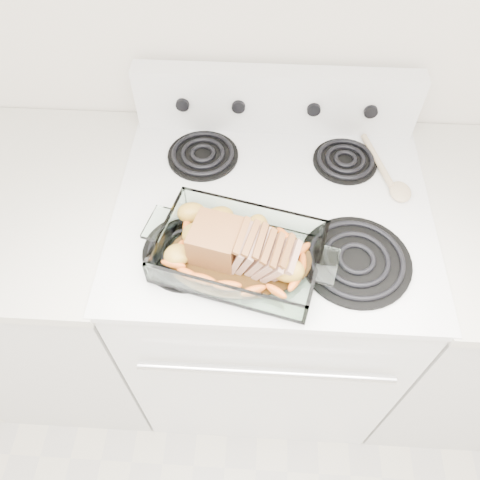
# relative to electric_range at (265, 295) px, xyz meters

# --- Properties ---
(electric_range) EXTENTS (0.78, 0.70, 1.12)m
(electric_range) POSITION_rel_electric_range_xyz_m (0.00, 0.00, 0.00)
(electric_range) COLOR white
(electric_range) RESTS_ON ground
(counter_left) EXTENTS (0.58, 0.68, 0.93)m
(counter_left) POSITION_rel_electric_range_xyz_m (-0.67, -0.00, -0.02)
(counter_left) COLOR silver
(counter_left) RESTS_ON ground
(counter_right) EXTENTS (0.58, 0.68, 0.93)m
(counter_right) POSITION_rel_electric_range_xyz_m (0.66, -0.00, -0.02)
(counter_right) COLOR silver
(counter_right) RESTS_ON ground
(baking_dish) EXTENTS (0.35, 0.23, 0.07)m
(baking_dish) POSITION_rel_electric_range_xyz_m (-0.07, -0.18, 0.48)
(baking_dish) COLOR silver
(baking_dish) RESTS_ON electric_range
(pork_roast) EXTENTS (0.23, 0.10, 0.08)m
(pork_roast) POSITION_rel_electric_range_xyz_m (-0.09, -0.18, 0.51)
(pork_roast) COLOR brown
(pork_roast) RESTS_ON baking_dish
(roast_vegetables) EXTENTS (0.36, 0.20, 0.04)m
(roast_vegetables) POSITION_rel_electric_range_xyz_m (-0.08, -0.14, 0.49)
(roast_vegetables) COLOR orange
(roast_vegetables) RESTS_ON baking_dish
(wooden_spoon) EXTENTS (0.11, 0.24, 0.02)m
(wooden_spoon) POSITION_rel_electric_range_xyz_m (0.30, 0.10, 0.46)
(wooden_spoon) COLOR tan
(wooden_spoon) RESTS_ON electric_range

